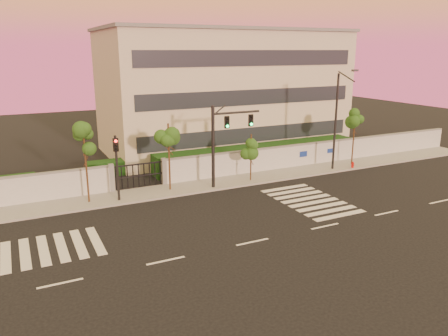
{
  "coord_description": "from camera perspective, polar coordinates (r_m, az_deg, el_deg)",
  "views": [
    {
      "loc": [
        -11.15,
        -19.11,
        10.2
      ],
      "look_at": [
        1.21,
        6.0,
        2.62
      ],
      "focal_mm": 35.0,
      "sensor_mm": 36.0,
      "label": 1
    }
  ],
  "objects": [
    {
      "name": "institutional_building",
      "position": [
        45.95,
        -0.09,
        10.11
      ],
      "size": [
        24.4,
        12.4,
        12.25
      ],
      "color": "beige",
      "rests_on": "ground"
    },
    {
      "name": "traffic_signal_secondary",
      "position": [
        30.39,
        -13.84,
        0.96
      ],
      "size": [
        0.36,
        0.35,
        4.69
      ],
      "rotation": [
        0.0,
        0.0,
        -0.17
      ],
      "color": "black",
      "rests_on": "ground"
    },
    {
      "name": "fire_hydrant",
      "position": [
        40.12,
        16.44,
        0.32
      ],
      "size": [
        0.28,
        0.26,
        0.71
      ],
      "rotation": [
        0.0,
        0.0,
        -0.31
      ],
      "color": "#B3100B",
      "rests_on": "ground"
    },
    {
      "name": "sidewalk",
      "position": [
        33.22,
        -5.31,
        -2.65
      ],
      "size": [
        60.0,
        3.0,
        0.15
      ],
      "primitive_type": "cube",
      "color": "gray",
      "rests_on": "ground"
    },
    {
      "name": "street_tree_c",
      "position": [
        30.39,
        -17.73,
        2.81
      ],
      "size": [
        1.52,
        1.21,
        5.55
      ],
      "color": "#382314",
      "rests_on": "ground"
    },
    {
      "name": "road_markings",
      "position": [
        26.8,
        -3.26,
        -7.21
      ],
      "size": [
        57.0,
        7.62,
        0.02
      ],
      "color": "silver",
      "rests_on": "ground"
    },
    {
      "name": "ground",
      "position": [
        24.36,
        3.73,
        -9.63
      ],
      "size": [
        120.0,
        120.0,
        0.0
      ],
      "primitive_type": "plane",
      "color": "black",
      "rests_on": "ground"
    },
    {
      "name": "street_tree_e",
      "position": [
        34.32,
        3.57,
        2.78
      ],
      "size": [
        1.39,
        1.11,
        3.88
      ],
      "color": "#382314",
      "rests_on": "ground"
    },
    {
      "name": "hedge_row",
      "position": [
        37.22,
        -6.01,
        0.48
      ],
      "size": [
        41.0,
        4.25,
        1.8
      ],
      "color": "#103713",
      "rests_on": "ground"
    },
    {
      "name": "traffic_signal_main",
      "position": [
        32.53,
        -0.16,
        4.15
      ],
      "size": [
        3.99,
        0.38,
        6.3
      ],
      "rotation": [
        0.0,
        0.0,
        -0.01
      ],
      "color": "black",
      "rests_on": "ground"
    },
    {
      "name": "perimeter_wall",
      "position": [
        34.32,
        -6.09,
        -0.35
      ],
      "size": [
        60.0,
        0.36,
        2.2
      ],
      "color": "#AFB2B7",
      "rests_on": "ground"
    },
    {
      "name": "street_tree_d",
      "position": [
        31.96,
        -7.22,
        3.42
      ],
      "size": [
        1.57,
        1.25,
        5.11
      ],
      "color": "#382314",
      "rests_on": "ground"
    },
    {
      "name": "streetlight_east",
      "position": [
        38.33,
        14.58,
        6.45
      ],
      "size": [
        0.52,
        2.1,
        8.73
      ],
      "color": "black",
      "rests_on": "ground"
    },
    {
      "name": "street_tree_f",
      "position": [
        40.67,
        16.69,
        5.36
      ],
      "size": [
        1.58,
        1.26,
        5.06
      ],
      "color": "#382314",
      "rests_on": "ground"
    }
  ]
}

